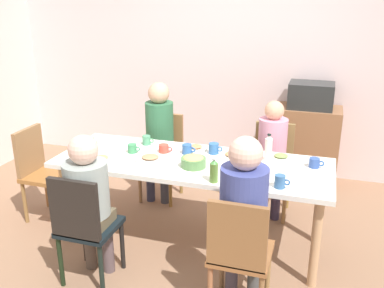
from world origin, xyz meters
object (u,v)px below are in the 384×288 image
(plate_3, at_px, (281,157))
(side_cabinet, at_px, (306,146))
(person_1, at_px, (272,150))
(bottle_0, at_px, (268,148))
(dining_table, at_px, (192,170))
(chair_3, at_px, (239,251))
(bottle_2, at_px, (241,156))
(chair_0, at_px, (163,151))
(person_3, at_px, (243,210))
(cup_2, at_px, (147,140))
(plate_2, at_px, (233,156))
(cup_3, at_px, (133,148))
(chair_1, at_px, (272,163))
(cup_6, at_px, (280,181))
(cup_5, at_px, (214,148))
(chair_4, at_px, (84,224))
(person_4, at_px, (88,194))
(cup_0, at_px, (187,149))
(plate_5, at_px, (100,159))
(cup_7, at_px, (90,142))
(plate_4, at_px, (150,158))
(bowl_0, at_px, (193,161))
(bottle_1, at_px, (214,171))
(cup_1, at_px, (315,163))
(plate_0, at_px, (238,173))
(person_0, at_px, (159,132))
(plate_1, at_px, (196,148))
(chair_2, at_px, (40,168))

(plate_3, relative_size, side_cabinet, 0.23)
(person_1, bearing_deg, bottle_0, -86.93)
(dining_table, relative_size, chair_3, 2.57)
(dining_table, distance_m, bottle_2, 0.47)
(chair_0, bearing_deg, bottle_0, -26.55)
(person_3, xyz_separation_m, cup_2, (-1.10, 0.98, 0.05))
(chair_3, relative_size, plate_2, 3.87)
(person_3, height_order, cup_3, person_3)
(person_1, xyz_separation_m, cup_3, (-1.14, -0.68, 0.12))
(chair_1, relative_size, cup_6, 7.96)
(cup_5, relative_size, bottle_2, 0.52)
(chair_4, bearing_deg, bottle_2, 36.94)
(person_1, relative_size, person_4, 1.00)
(person_4, relative_size, cup_0, 9.75)
(dining_table, relative_size, plate_5, 10.01)
(cup_3, relative_size, cup_7, 0.96)
(chair_3, distance_m, plate_3, 1.12)
(cup_2, distance_m, bottle_0, 1.13)
(side_cabinet, bearing_deg, dining_table, -118.36)
(chair_0, bearing_deg, cup_2, -84.34)
(plate_2, bearing_deg, bottle_0, 4.19)
(person_4, distance_m, side_cabinet, 2.74)
(dining_table, bearing_deg, cup_7, 176.70)
(plate_4, relative_size, bowl_0, 1.27)
(bottle_1, bearing_deg, cup_1, 36.37)
(chair_3, bearing_deg, cup_0, 125.14)
(dining_table, xyz_separation_m, cup_3, (-0.56, 0.03, 0.12))
(chair_4, bearing_deg, cup_1, 31.63)
(plate_5, distance_m, cup_7, 0.38)
(side_cabinet, bearing_deg, person_3, -97.11)
(plate_0, distance_m, cup_3, 1.01)
(cup_0, relative_size, bottle_2, 0.51)
(chair_0, bearing_deg, cup_5, -39.15)
(chair_3, distance_m, person_3, 0.27)
(cup_2, bearing_deg, dining_table, -26.64)
(person_1, relative_size, cup_7, 9.82)
(person_1, distance_m, cup_7, 1.71)
(person_0, relative_size, cup_5, 10.34)
(cup_6, bearing_deg, plate_2, 132.57)
(chair_1, height_order, chair_4, same)
(chair_1, relative_size, cup_1, 7.49)
(person_3, distance_m, plate_1, 1.18)
(person_0, distance_m, chair_2, 1.22)
(chair_1, distance_m, bottle_0, 0.70)
(chair_3, xyz_separation_m, person_3, (0.00, 0.09, 0.25))
(person_0, distance_m, person_3, 1.83)
(bowl_0, bearing_deg, cup_2, 146.25)
(chair_4, height_order, side_cabinet, same)
(chair_3, distance_m, plate_4, 1.20)
(person_0, bearing_deg, cup_7, -122.54)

